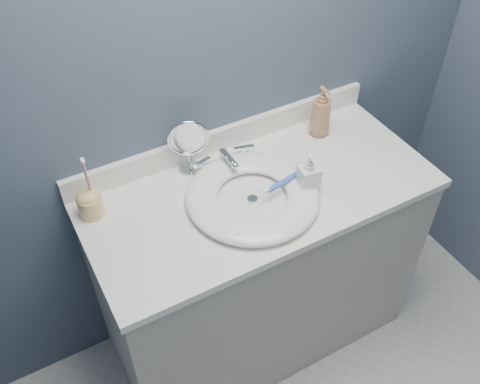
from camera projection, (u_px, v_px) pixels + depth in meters
back_wall at (221, 71)px, 1.78m from camera, size 2.20×0.02×2.40m
vanity_cabinet at (258, 271)px, 2.15m from camera, size 1.20×0.55×0.85m
countertop at (261, 193)px, 1.84m from camera, size 1.22×0.57×0.03m
backsplash at (225, 138)px, 1.97m from camera, size 1.22×0.02×0.09m
basin at (253, 196)px, 1.78m from camera, size 0.45×0.45×0.04m
drain at (252, 199)px, 1.79m from camera, size 0.04×0.04×0.01m
faucet at (225, 160)px, 1.90m from camera, size 0.25×0.13×0.07m
makeup_mirror at (189, 144)px, 1.83m from camera, size 0.14×0.08×0.21m
soap_bottle_amber at (321, 111)px, 1.99m from camera, size 0.08×0.08×0.20m
soap_bottle_clear at (309, 173)px, 1.78m from camera, size 0.08×0.08×0.15m
toothbrush_holder at (90, 202)px, 1.71m from camera, size 0.08×0.08×0.23m
toothbrush_lying at (284, 182)px, 1.80m from camera, size 0.17×0.05×0.02m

